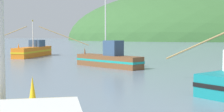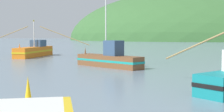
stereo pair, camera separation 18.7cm
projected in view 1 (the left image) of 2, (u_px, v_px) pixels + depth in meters
name	position (u px, v px, depth m)	size (l,w,h in m)	color
hill_far_left	(194.00, 40.00, 203.81)	(171.99, 137.59, 66.27)	#386633
fishing_boat_orange	(34.00, 51.00, 44.62)	(16.85, 10.12, 5.38)	orange
fishing_boat_brown	(109.00, 59.00, 29.78)	(7.53, 5.71, 6.99)	brown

